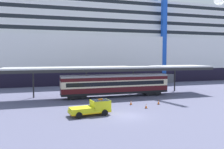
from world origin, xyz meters
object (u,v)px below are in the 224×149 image
at_px(service_truck, 93,107).
at_px(traffic_cone_far, 159,102).
at_px(traffic_cone_near, 146,106).
at_px(dockside_crane, 166,12).
at_px(traffic_cone_mid, 131,103).
at_px(train_carriage, 116,84).
at_px(cruise_ship, 126,46).

bearing_deg(service_truck, traffic_cone_far, 17.16).
relative_size(traffic_cone_near, dockside_crane, 0.01).
height_order(service_truck, traffic_cone_near, service_truck).
bearing_deg(dockside_crane, traffic_cone_mid, -128.62).
xyz_separation_m(train_carriage, traffic_cone_far, (4.34, -8.48, -1.93)).
height_order(cruise_ship, traffic_cone_mid, cruise_ship).
height_order(traffic_cone_mid, dockside_crane, dockside_crane).
relative_size(service_truck, traffic_cone_near, 7.63).
relative_size(traffic_cone_near, traffic_cone_far, 0.95).
relative_size(cruise_ship, train_carriage, 6.90).
relative_size(traffic_cone_mid, dockside_crane, 0.01).
relative_size(cruise_ship, traffic_cone_near, 195.45).
bearing_deg(cruise_ship, service_truck, -114.81).
bearing_deg(traffic_cone_mid, train_carriage, 90.56).
xyz_separation_m(train_carriage, dockside_crane, (21.42, 19.16, 17.84)).
bearing_deg(traffic_cone_far, traffic_cone_mid, 167.89).
height_order(train_carriage, traffic_cone_near, train_carriage).
xyz_separation_m(traffic_cone_mid, dockside_crane, (21.35, 26.72, 19.78)).
relative_size(service_truck, traffic_cone_far, 7.23).
xyz_separation_m(train_carriage, traffic_cone_near, (1.29, -10.43, -1.95)).
relative_size(cruise_ship, dockside_crane, 2.20).
distance_m(service_truck, traffic_cone_near, 8.24).
height_order(cruise_ship, dockside_crane, dockside_crane).
xyz_separation_m(train_carriage, service_truck, (-6.79, -11.92, -1.31)).
xyz_separation_m(cruise_ship, traffic_cone_far, (-10.35, -43.02, -10.80)).
xyz_separation_m(cruise_ship, traffic_cone_mid, (-14.61, -42.11, -10.81)).
distance_m(cruise_ship, dockside_crane, 19.04).
bearing_deg(traffic_cone_near, dockside_crane, 55.76).
height_order(train_carriage, service_truck, train_carriage).
distance_m(service_truck, traffic_cone_far, 11.67).
xyz_separation_m(cruise_ship, service_truck, (-21.48, -46.46, -10.18)).
distance_m(traffic_cone_mid, dockside_crane, 39.51).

